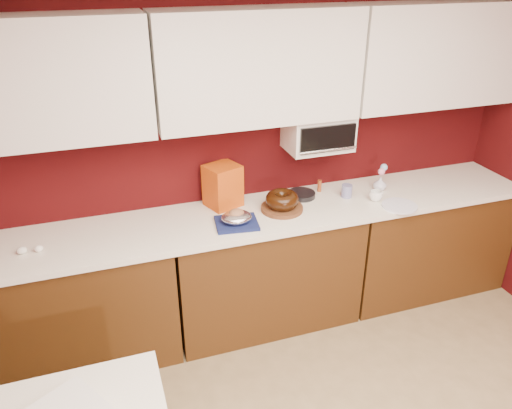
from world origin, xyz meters
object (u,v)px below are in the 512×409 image
object	(u,v)px
coffee_mug	(376,195)
blue_jar	(347,191)
foil_ham_nest	(236,217)
pandoro_box	(223,186)
flower_vase	(380,183)
bundt_cake	(282,200)
toaster_oven	(318,132)

from	to	relation	value
coffee_mug	blue_jar	distance (m)	0.21
foil_ham_nest	blue_jar	size ratio (longest dim) A/B	2.17
pandoro_box	foil_ham_nest	bearing A→B (deg)	-109.44
foil_ham_nest	coffee_mug	size ratio (longest dim) A/B	2.27
foil_ham_nest	pandoro_box	world-z (taller)	pandoro_box
flower_vase	foil_ham_nest	bearing A→B (deg)	-171.45
flower_vase	bundt_cake	bearing A→B (deg)	-174.67
toaster_oven	blue_jar	distance (m)	0.49
pandoro_box	blue_jar	world-z (taller)	pandoro_box
bundt_cake	pandoro_box	distance (m)	0.42
foil_ham_nest	bundt_cake	bearing A→B (deg)	15.71
pandoro_box	bundt_cake	bearing A→B (deg)	-50.14
blue_jar	coffee_mug	bearing A→B (deg)	-36.21
flower_vase	pandoro_box	bearing A→B (deg)	173.76
bundt_cake	pandoro_box	world-z (taller)	pandoro_box
toaster_oven	coffee_mug	world-z (taller)	toaster_oven
toaster_oven	pandoro_box	distance (m)	0.76
toaster_oven	blue_jar	world-z (taller)	toaster_oven
flower_vase	blue_jar	bearing A→B (deg)	-174.61
bundt_cake	flower_vase	world-z (taller)	bundt_cake
bundt_cake	toaster_oven	bearing A→B (deg)	28.26
foil_ham_nest	flower_vase	size ratio (longest dim) A/B	1.75
pandoro_box	coffee_mug	xyz separation A→B (m)	(1.05, -0.28, -0.10)
coffee_mug	flower_vase	distance (m)	0.20
bundt_cake	coffee_mug	xyz separation A→B (m)	(0.69, -0.07, -0.04)
coffee_mug	flower_vase	size ratio (longest dim) A/B	0.77
coffee_mug	blue_jar	size ratio (longest dim) A/B	0.96
bundt_cake	blue_jar	xyz separation A→B (m)	(0.52, 0.05, -0.03)
flower_vase	toaster_oven	bearing A→B (deg)	168.43
pandoro_box	coffee_mug	distance (m)	1.09
blue_jar	flower_vase	size ratio (longest dim) A/B	0.81
foil_ham_nest	pandoro_box	distance (m)	0.32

